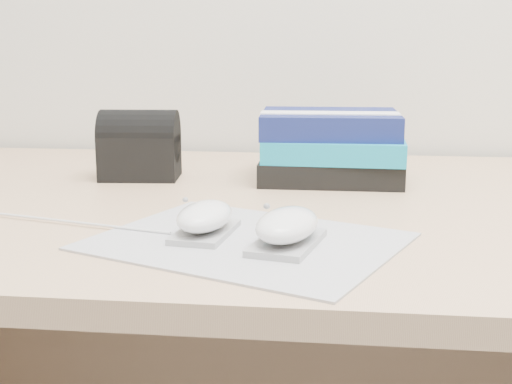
# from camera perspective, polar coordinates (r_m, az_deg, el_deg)

# --- Properties ---
(desk) EXTENTS (1.60, 0.80, 0.73)m
(desk) POSITION_cam_1_polar(r_m,az_deg,el_deg) (1.12, 6.57, -11.75)
(desk) COLOR tan
(desk) RESTS_ON ground
(mousepad) EXTENTS (0.39, 0.35, 0.00)m
(mousepad) POSITION_cam_1_polar(r_m,az_deg,el_deg) (0.79, -0.77, -3.97)
(mousepad) COLOR gray
(mousepad) RESTS_ON desk
(mouse_rear) EXTENTS (0.07, 0.11, 0.04)m
(mouse_rear) POSITION_cam_1_polar(r_m,az_deg,el_deg) (0.81, -4.11, -2.16)
(mouse_rear) COLOR #999A9C
(mouse_rear) RESTS_ON mousepad
(mouse_front) EXTENTS (0.08, 0.12, 0.05)m
(mouse_front) POSITION_cam_1_polar(r_m,az_deg,el_deg) (0.76, 2.51, -2.88)
(mouse_front) COLOR #98989A
(mouse_front) RESTS_ON mousepad
(usb_cable) EXTENTS (0.24, 0.07, 0.00)m
(usb_cable) POSITION_cam_1_polar(r_m,az_deg,el_deg) (0.88, -13.89, -2.42)
(usb_cable) COLOR silver
(usb_cable) RESTS_ON mousepad
(book_stack) EXTENTS (0.23, 0.18, 0.11)m
(book_stack) POSITION_cam_1_polar(r_m,az_deg,el_deg) (1.13, 6.06, 3.64)
(book_stack) COLOR black
(book_stack) RESTS_ON desk
(pouch) EXTENTS (0.13, 0.09, 0.11)m
(pouch) POSITION_cam_1_polar(r_m,az_deg,el_deg) (1.15, -9.29, 3.70)
(pouch) COLOR black
(pouch) RESTS_ON desk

